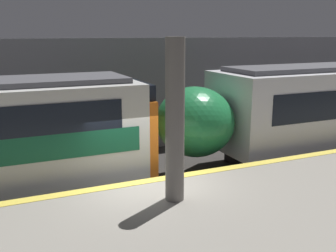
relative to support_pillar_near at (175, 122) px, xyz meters
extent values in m
plane|color=#33302D|center=(-0.22, 1.38, -2.80)|extent=(120.00, 120.00, 0.00)
cube|color=#EAD14C|center=(-0.22, 1.23, -1.73)|extent=(40.00, 0.30, 0.01)
cube|color=gray|center=(-0.22, 7.28, -0.59)|extent=(50.00, 0.15, 4.42)
cylinder|color=slate|center=(0.00, 0.00, 0.00)|extent=(0.40, 0.40, 3.47)
ellipsoid|color=#238447|center=(2.26, 3.39, -0.91)|extent=(2.42, 2.60, 2.20)
sphere|color=#F2EFCC|center=(1.31, 3.39, -1.30)|extent=(0.20, 0.20, 0.20)
cube|color=orange|center=(0.33, 3.39, -0.99)|extent=(0.25, 2.77, 2.09)
cube|color=black|center=(0.33, 3.39, 0.06)|extent=(0.25, 2.48, 0.84)
sphere|color=#EA4C42|center=(0.48, 2.76, -1.35)|extent=(0.18, 0.18, 0.18)
sphere|color=#EA4C42|center=(0.48, 4.03, -1.35)|extent=(0.18, 0.18, 0.18)
camera|label=1|loc=(-3.36, -7.23, 1.80)|focal=42.00mm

